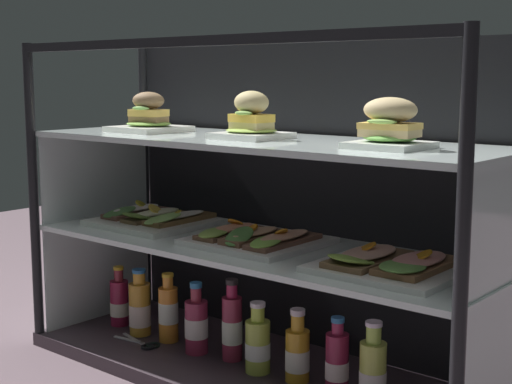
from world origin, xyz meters
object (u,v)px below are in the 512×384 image
(plated_roll_sandwich_center, at_px, (251,121))
(open_sandwich_tray_right_of_center, at_px, (256,238))
(open_sandwich_tray_mid_right, at_px, (391,263))
(plated_roll_sandwich_mid_left, at_px, (390,127))
(kitchen_scissors, at_px, (146,344))
(juice_bottle_back_center, at_px, (297,354))
(juice_bottle_back_left, at_px, (258,345))
(juice_bottle_front_middle, at_px, (140,309))
(juice_bottle_front_left_end, at_px, (119,302))
(juice_bottle_front_second, at_px, (168,312))
(open_sandwich_tray_far_left, at_px, (154,218))
(juice_bottle_front_fourth, at_px, (337,363))
(juice_bottle_front_right_end, at_px, (232,327))
(juice_bottle_tucked_behind, at_px, (196,325))
(juice_bottle_back_right, at_px, (373,375))
(plated_roll_sandwich_near_left_corner, at_px, (149,119))

(plated_roll_sandwich_center, distance_m, open_sandwich_tray_right_of_center, 0.32)
(open_sandwich_tray_right_of_center, height_order, open_sandwich_tray_mid_right, open_sandwich_tray_mid_right)
(plated_roll_sandwich_mid_left, height_order, kitchen_scissors, plated_roll_sandwich_mid_left)
(plated_roll_sandwich_mid_left, relative_size, juice_bottle_back_center, 0.86)
(open_sandwich_tray_right_of_center, xyz_separation_m, kitchen_scissors, (-0.37, -0.09, -0.37))
(plated_roll_sandwich_center, height_order, juice_bottle_back_left, plated_roll_sandwich_center)
(plated_roll_sandwich_center, bearing_deg, juice_bottle_front_middle, -176.83)
(juice_bottle_front_left_end, xyz_separation_m, juice_bottle_front_second, (0.24, -0.01, 0.02))
(open_sandwich_tray_mid_right, distance_m, juice_bottle_back_center, 0.41)
(open_sandwich_tray_far_left, bearing_deg, juice_bottle_front_second, -20.50)
(juice_bottle_back_center, bearing_deg, open_sandwich_tray_far_left, 176.90)
(open_sandwich_tray_right_of_center, relative_size, kitchen_scissors, 1.85)
(plated_roll_sandwich_mid_left, distance_m, juice_bottle_back_center, 0.68)
(plated_roll_sandwich_mid_left, bearing_deg, juice_bottle_front_middle, -178.79)
(plated_roll_sandwich_center, relative_size, open_sandwich_tray_right_of_center, 0.52)
(open_sandwich_tray_mid_right, bearing_deg, open_sandwich_tray_right_of_center, 178.02)
(juice_bottle_front_left_end, relative_size, juice_bottle_front_fourth, 0.97)
(juice_bottle_back_center, bearing_deg, juice_bottle_back_left, -170.62)
(plated_roll_sandwich_mid_left, distance_m, juice_bottle_front_right_end, 0.78)
(juice_bottle_tucked_behind, height_order, juice_bottle_front_right_end, juice_bottle_front_right_end)
(juice_bottle_front_second, distance_m, juice_bottle_back_center, 0.50)
(plated_roll_sandwich_mid_left, height_order, juice_bottle_front_fourth, plated_roll_sandwich_mid_left)
(open_sandwich_tray_right_of_center, distance_m, juice_bottle_tucked_behind, 0.35)
(open_sandwich_tray_far_left, bearing_deg, plated_roll_sandwich_mid_left, -2.22)
(juice_bottle_tucked_behind, distance_m, juice_bottle_back_right, 0.61)
(plated_roll_sandwich_near_left_corner, height_order, juice_bottle_front_middle, plated_roll_sandwich_near_left_corner)
(juice_bottle_front_left_end, xyz_separation_m, juice_bottle_front_fourth, (0.87, -0.00, 0.01))
(juice_bottle_back_left, relative_size, juice_bottle_back_right, 0.89)
(plated_roll_sandwich_near_left_corner, relative_size, plated_roll_sandwich_center, 1.14)
(juice_bottle_front_fourth, xyz_separation_m, kitchen_scissors, (-0.65, -0.08, -0.08))
(plated_roll_sandwich_mid_left, xyz_separation_m, juice_bottle_back_right, (-0.02, -0.02, -0.61))
(juice_bottle_front_left_end, relative_size, kitchen_scissors, 1.08)
(open_sandwich_tray_right_of_center, height_order, kitchen_scissors, open_sandwich_tray_right_of_center)
(plated_roll_sandwich_mid_left, xyz_separation_m, juice_bottle_front_right_end, (-0.51, 0.01, -0.60))
(juice_bottle_front_middle, height_order, juice_bottle_front_second, juice_bottle_front_second)
(juice_bottle_tucked_behind, xyz_separation_m, juice_bottle_back_left, (0.24, 0.00, -0.01))
(open_sandwich_tray_far_left, xyz_separation_m, open_sandwich_tray_right_of_center, (0.44, -0.02, -0.00))
(juice_bottle_back_left, bearing_deg, open_sandwich_tray_far_left, 173.67)
(open_sandwich_tray_far_left, height_order, juice_bottle_front_fourth, open_sandwich_tray_far_left)
(juice_bottle_front_left_end, bearing_deg, plated_roll_sandwich_mid_left, -0.08)
(juice_bottle_front_middle, bearing_deg, plated_roll_sandwich_near_left_corner, 40.85)
(juice_bottle_back_left, bearing_deg, juice_bottle_front_right_end, 168.04)
(juice_bottle_front_second, bearing_deg, plated_roll_sandwich_center, 1.72)
(juice_bottle_back_right, bearing_deg, plated_roll_sandwich_mid_left, 51.96)
(juice_bottle_front_second, bearing_deg, open_sandwich_tray_mid_right, -0.08)
(juice_bottle_front_middle, bearing_deg, juice_bottle_back_left, -0.07)
(open_sandwich_tray_right_of_center, xyz_separation_m, juice_bottle_front_right_end, (-0.09, -0.00, -0.27))
(juice_bottle_front_second, height_order, juice_bottle_back_left, juice_bottle_front_second)
(open_sandwich_tray_right_of_center, xyz_separation_m, juice_bottle_front_second, (-0.34, -0.01, -0.28))
(open_sandwich_tray_right_of_center, relative_size, open_sandwich_tray_mid_right, 1.00)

